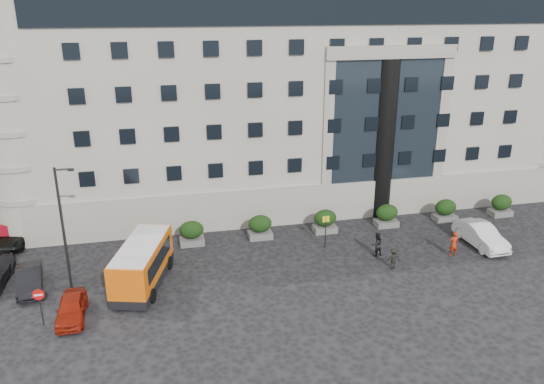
{
  "coord_description": "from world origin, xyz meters",
  "views": [
    {
      "loc": [
        -6.09,
        -28.62,
        17.13
      ],
      "look_at": [
        1.32,
        4.2,
        5.0
      ],
      "focal_mm": 35.0,
      "sensor_mm": 36.0,
      "label": 1
    }
  ],
  "objects_px": {
    "hedge_d": "(387,215)",
    "minibus": "(142,263)",
    "no_entry_sign": "(39,300)",
    "white_taxi": "(481,235)",
    "parked_car_b": "(29,279)",
    "parked_car_d": "(13,235)",
    "hedge_a": "(192,233)",
    "hedge_c": "(325,221)",
    "hedge_e": "(445,210)",
    "red_truck": "(11,219)",
    "bus_stop_sign": "(326,226)",
    "hedge_f": "(501,205)",
    "pedestrian_c": "(393,258)",
    "pedestrian_a": "(454,244)",
    "pedestrian_b": "(377,244)",
    "hedge_b": "(260,227)",
    "street_lamp": "(64,225)",
    "parked_car_a": "(71,308)"
  },
  "relations": [
    {
      "from": "white_taxi",
      "to": "minibus",
      "type": "bearing_deg",
      "value": 179.05
    },
    {
      "from": "hedge_d",
      "to": "white_taxi",
      "type": "height_order",
      "value": "hedge_d"
    },
    {
      "from": "hedge_e",
      "to": "no_entry_sign",
      "type": "distance_m",
      "value": 31.09
    },
    {
      "from": "hedge_a",
      "to": "parked_car_a",
      "type": "relative_size",
      "value": 0.48
    },
    {
      "from": "hedge_b",
      "to": "no_entry_sign",
      "type": "relative_size",
      "value": 0.79
    },
    {
      "from": "hedge_a",
      "to": "hedge_d",
      "type": "distance_m",
      "value": 15.6
    },
    {
      "from": "minibus",
      "to": "hedge_f",
      "type": "bearing_deg",
      "value": 26.31
    },
    {
      "from": "hedge_a",
      "to": "street_lamp",
      "type": "bearing_deg",
      "value": -148.84
    },
    {
      "from": "parked_car_b",
      "to": "hedge_a",
      "type": "bearing_deg",
      "value": 12.92
    },
    {
      "from": "hedge_b",
      "to": "hedge_e",
      "type": "bearing_deg",
      "value": 0.0
    },
    {
      "from": "hedge_b",
      "to": "bus_stop_sign",
      "type": "distance_m",
      "value": 5.19
    },
    {
      "from": "hedge_b",
      "to": "hedge_f",
      "type": "bearing_deg",
      "value": 0.0
    },
    {
      "from": "hedge_a",
      "to": "red_truck",
      "type": "height_order",
      "value": "red_truck"
    },
    {
      "from": "red_truck",
      "to": "parked_car_d",
      "type": "relative_size",
      "value": 0.96
    },
    {
      "from": "hedge_c",
      "to": "parked_car_d",
      "type": "bearing_deg",
      "value": 172.72
    },
    {
      "from": "hedge_b",
      "to": "hedge_d",
      "type": "distance_m",
      "value": 10.4
    },
    {
      "from": "hedge_d",
      "to": "minibus",
      "type": "distance_m",
      "value": 19.84
    },
    {
      "from": "hedge_b",
      "to": "parked_car_b",
      "type": "xyz_separation_m",
      "value": [
        -15.7,
        -4.38,
        -0.24
      ]
    },
    {
      "from": "pedestrian_b",
      "to": "no_entry_sign",
      "type": "bearing_deg",
      "value": -2.82
    },
    {
      "from": "parked_car_a",
      "to": "hedge_b",
      "type": "bearing_deg",
      "value": 33.02
    },
    {
      "from": "bus_stop_sign",
      "to": "pedestrian_b",
      "type": "height_order",
      "value": "bus_stop_sign"
    },
    {
      "from": "hedge_c",
      "to": "hedge_e",
      "type": "distance_m",
      "value": 10.4
    },
    {
      "from": "hedge_c",
      "to": "street_lamp",
      "type": "height_order",
      "value": "street_lamp"
    },
    {
      "from": "hedge_f",
      "to": "pedestrian_c",
      "type": "relative_size",
      "value": 1.21
    },
    {
      "from": "no_entry_sign",
      "to": "pedestrian_b",
      "type": "distance_m",
      "value": 22.05
    },
    {
      "from": "bus_stop_sign",
      "to": "hedge_a",
      "type": "bearing_deg",
      "value": 163.58
    },
    {
      "from": "hedge_b",
      "to": "parked_car_d",
      "type": "distance_m",
      "value": 18.45
    },
    {
      "from": "parked_car_d",
      "to": "pedestrian_a",
      "type": "distance_m",
      "value": 32.28
    },
    {
      "from": "no_entry_sign",
      "to": "pedestrian_b",
      "type": "height_order",
      "value": "no_entry_sign"
    },
    {
      "from": "no_entry_sign",
      "to": "hedge_b",
      "type": "bearing_deg",
      "value": 31.9
    },
    {
      "from": "no_entry_sign",
      "to": "pedestrian_b",
      "type": "xyz_separation_m",
      "value": [
        21.67,
        4.04,
        -0.76
      ]
    },
    {
      "from": "hedge_c",
      "to": "no_entry_sign",
      "type": "xyz_separation_m",
      "value": [
        -19.4,
        -8.84,
        0.72
      ]
    },
    {
      "from": "white_taxi",
      "to": "pedestrian_a",
      "type": "distance_m",
      "value": 3.11
    },
    {
      "from": "street_lamp",
      "to": "parked_car_a",
      "type": "relative_size",
      "value": 2.08
    },
    {
      "from": "hedge_d",
      "to": "bus_stop_sign",
      "type": "bearing_deg",
      "value": -155.34
    },
    {
      "from": "minibus",
      "to": "parked_car_b",
      "type": "bearing_deg",
      "value": -171.49
    },
    {
      "from": "hedge_e",
      "to": "hedge_f",
      "type": "bearing_deg",
      "value": 0.0
    },
    {
      "from": "hedge_c",
      "to": "white_taxi",
      "type": "xyz_separation_m",
      "value": [
        10.5,
        -4.89,
        -0.11
      ]
    },
    {
      "from": "street_lamp",
      "to": "parked_car_d",
      "type": "relative_size",
      "value": 1.59
    },
    {
      "from": "hedge_e",
      "to": "pedestrian_b",
      "type": "bearing_deg",
      "value": -149.43
    },
    {
      "from": "red_truck",
      "to": "pedestrian_a",
      "type": "distance_m",
      "value": 33.28
    },
    {
      "from": "hedge_f",
      "to": "parked_car_b",
      "type": "distance_m",
      "value": 36.77
    },
    {
      "from": "hedge_c",
      "to": "hedge_a",
      "type": "bearing_deg",
      "value": 180.0
    },
    {
      "from": "parked_car_b",
      "to": "parked_car_d",
      "type": "bearing_deg",
      "value": 99.01
    },
    {
      "from": "hedge_e",
      "to": "parked_car_d",
      "type": "bearing_deg",
      "value": 174.95
    },
    {
      "from": "white_taxi",
      "to": "no_entry_sign",
      "type": "bearing_deg",
      "value": -174.41
    },
    {
      "from": "hedge_c",
      "to": "red_truck",
      "type": "bearing_deg",
      "value": 168.56
    },
    {
      "from": "no_entry_sign",
      "to": "white_taxi",
      "type": "distance_m",
      "value": 30.17
    },
    {
      "from": "bus_stop_sign",
      "to": "red_truck",
      "type": "distance_m",
      "value": 24.2
    },
    {
      "from": "bus_stop_sign",
      "to": "pedestrian_a",
      "type": "xyz_separation_m",
      "value": [
        8.5,
        -3.21,
        -0.8
      ]
    }
  ]
}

